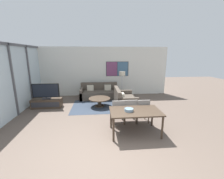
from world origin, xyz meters
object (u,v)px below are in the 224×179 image
object	(u,v)px
floor_lamp	(122,76)
television	(46,91)
sofa_main	(99,93)
tv_console	(47,103)
dining_chair_left	(118,110)
fruit_bowl	(129,110)
dining_table	(135,113)
dining_chair_right	(142,109)
coffee_table	(100,100)
dining_chair_centre	(130,109)
sofa_side	(124,100)

from	to	relation	value
floor_lamp	television	bearing A→B (deg)	-159.87
television	sofa_main	distance (m)	2.76
tv_console	floor_lamp	distance (m)	4.06
dining_chair_left	fruit_bowl	world-z (taller)	dining_chair_left
dining_table	dining_chair_right	world-z (taller)	dining_chair_right
coffee_table	sofa_main	bearing A→B (deg)	90.00
television	dining_chair_right	world-z (taller)	television
dining_table	fruit_bowl	bearing A→B (deg)	-172.09
tv_console	dining_chair_right	distance (m)	4.35
dining_chair_centre	fruit_bowl	xyz separation A→B (m)	(-0.20, -0.74, 0.28)
television	sofa_main	size ratio (longest dim) A/B	0.58
television	floor_lamp	distance (m)	3.95
television	sofa_side	distance (m)	3.56
sofa_side	dining_chair_right	xyz separation A→B (m)	(0.35, -1.80, 0.22)
television	fruit_bowl	bearing A→B (deg)	-39.19
coffee_table	tv_console	bearing A→B (deg)	178.65
sofa_side	dining_chair_centre	bearing A→B (deg)	177.55
dining_chair_left	dining_chair_centre	distance (m)	0.43
sofa_main	coffee_table	bearing A→B (deg)	-90.00
sofa_side	coffee_table	bearing A→B (deg)	85.50
sofa_side	fruit_bowl	size ratio (longest dim) A/B	5.64
dining_chair_right	floor_lamp	distance (m)	3.38
coffee_table	fruit_bowl	world-z (taller)	fruit_bowl
tv_console	sofa_main	bearing A→B (deg)	27.99
coffee_table	dining_table	distance (m)	2.79
coffee_table	floor_lamp	xyz separation A→B (m)	(1.28, 1.41, 0.94)
television	fruit_bowl	world-z (taller)	television
television	coffee_table	world-z (taller)	television
dining_table	television	bearing A→B (deg)	142.78
coffee_table	dining_chair_left	world-z (taller)	dining_chair_left
dining_chair_centre	floor_lamp	xyz separation A→B (m)	(0.23, 3.25, 0.74)
sofa_side	dining_chair_centre	size ratio (longest dim) A/B	1.72
television	sofa_side	size ratio (longest dim) A/B	0.78
dining_chair_centre	sofa_side	bearing A→B (deg)	87.55
coffee_table	dining_table	world-z (taller)	dining_table
floor_lamp	dining_table	bearing A→B (deg)	-93.34
dining_chair_right	sofa_main	bearing A→B (deg)	114.66
sofa_main	coffee_table	distance (m)	1.33
dining_chair_left	dining_chair_right	bearing A→B (deg)	-0.68
sofa_main	dining_chair_right	bearing A→B (deg)	-65.34
dining_chair_right	dining_chair_centre	bearing A→B (deg)	174.68
television	dining_chair_left	distance (m)	3.60
dining_chair_left	dining_table	bearing A→B (deg)	-58.01
dining_chair_centre	television	bearing A→B (deg)	151.11
tv_console	television	distance (m)	0.56
tv_console	sofa_side	distance (m)	3.53
television	sofa_side	bearing A→B (deg)	-2.37
dining_chair_left	fruit_bowl	bearing A→B (deg)	-72.36
dining_chair_centre	fruit_bowl	world-z (taller)	dining_chair_centre
tv_console	sofa_main	xyz separation A→B (m)	(2.40, 1.28, 0.07)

